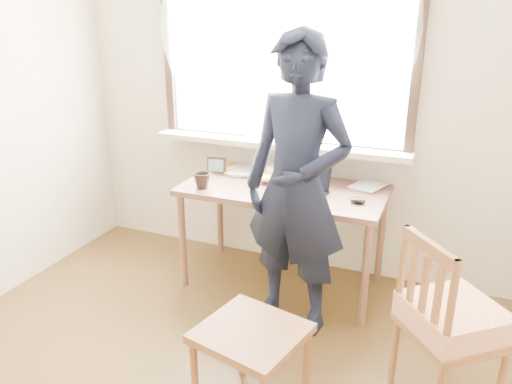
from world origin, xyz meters
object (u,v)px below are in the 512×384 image
at_px(mug_dark, 202,181).
at_px(work_chair, 251,343).
at_px(laptop, 302,184).
at_px(desk, 283,198).
at_px(person, 297,188).
at_px(side_chair, 450,320).
at_px(mug_white, 274,173).

relative_size(mug_dark, work_chair, 0.21).
distance_m(laptop, work_chair, 1.22).
bearing_deg(laptop, desk, 166.32).
bearing_deg(mug_dark, person, -14.13).
bearing_deg(side_chair, person, 156.38).
bearing_deg(side_chair, desk, 144.54).
distance_m(laptop, person, 0.38).
distance_m(mug_white, mug_dark, 0.52).
relative_size(mug_white, person, 0.06).
bearing_deg(laptop, side_chair, -37.91).
bearing_deg(laptop, person, -77.60).
distance_m(mug_dark, side_chair, 1.71).
bearing_deg(desk, person, -61.42).
relative_size(work_chair, side_chair, 0.59).
bearing_deg(person, laptop, 111.35).
distance_m(work_chair, side_chair, 0.92).
xyz_separation_m(laptop, work_chair, (0.13, -1.15, -0.38)).
height_order(mug_dark, person, person).
xyz_separation_m(work_chair, side_chair, (0.83, 0.40, 0.08)).
relative_size(laptop, mug_white, 3.42).
bearing_deg(work_chair, side_chair, 26.06).
bearing_deg(mug_white, mug_dark, -134.87).
xyz_separation_m(mug_white, person, (0.34, -0.55, 0.11)).
distance_m(laptop, mug_white, 0.32).
bearing_deg(work_chair, mug_white, 106.31).
distance_m(desk, mug_dark, 0.55).
height_order(desk, work_chair, desk).
relative_size(laptop, side_chair, 0.43).
height_order(laptop, mug_white, laptop).
relative_size(desk, work_chair, 2.52).
xyz_separation_m(desk, person, (0.21, -0.39, 0.23)).
height_order(work_chair, person, person).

